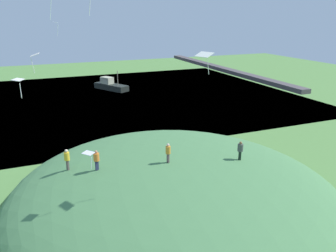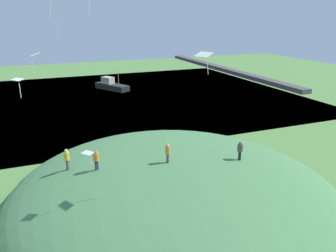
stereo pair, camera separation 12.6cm
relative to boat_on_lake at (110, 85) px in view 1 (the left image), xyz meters
The scene contains 14 objects.
ground_plane 37.78m from the boat_on_lake, 13.17° to the right, with size 160.00×160.00×0.00m, color #548440.
lake_water 11.32m from the boat_on_lake, 49.76° to the right, with size 50.97×80.00×0.40m, color #2B5574.
grass_hill 44.56m from the boat_on_lake, ahead, with size 28.49×27.13×7.10m, color #4A7E4A.
bridge_deck_far 23.03m from the boat_on_lake, 71.39° to the left, with size 45.87×1.80×0.70m, color #4E4749.
boat_on_lake is the anchor object (origin of this frame).
person_near_shore 45.17m from the boat_on_lake, ahead, with size 0.51×0.51×1.58m.
person_with_child 45.93m from the boat_on_lake, ahead, with size 0.53×0.53×1.58m.
person_walking_path 43.45m from the boat_on_lake, 17.58° to the right, with size 0.56×0.56×1.73m.
person_watching_kites 44.60m from the boat_on_lake, 14.45° to the right, with size 0.55×0.55×1.60m.
kite_2 48.81m from the boat_on_lake, 14.59° to the right, with size 0.86×0.83×1.03m.
kite_3 50.03m from the boat_on_lake, ahead, with size 1.20×1.01×1.37m.
kite_5 39.77m from the boat_on_lake, 19.33° to the right, with size 0.75×0.52×1.23m.
kite_6 49.45m from the boat_on_lake, 18.91° to the right, with size 0.85×0.76×1.09m.
kite_10 43.10m from the boat_on_lake, 20.33° to the right, with size 0.99×0.72×1.51m.
Camera 1 is at (30.24, -6.53, 14.51)m, focal length 36.44 mm.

